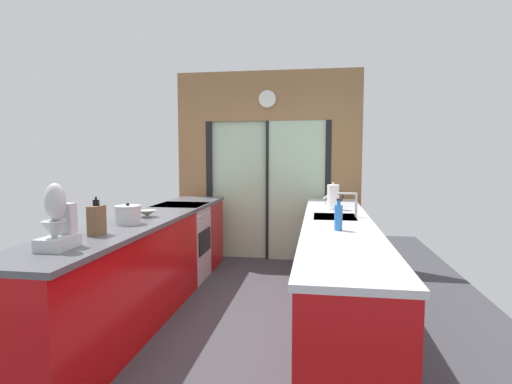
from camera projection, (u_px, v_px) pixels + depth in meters
The scene contains 13 objects.
ground_plane at pixel (245, 303), 4.20m from camera, with size 5.04×7.60×0.02m, color #38383D.
back_wall_unit at pixel (268, 154), 5.83m from camera, with size 2.64×0.12×2.70m.
left_counter_run at pixel (142, 266), 3.84m from camera, with size 0.62×3.80×0.92m.
right_counter_run at pixel (337, 270), 3.73m from camera, with size 0.62×3.80×0.92m.
sink_faucet at pixel (352, 200), 3.89m from camera, with size 0.19×0.02×0.24m.
oven_range at pixel (181, 242), 4.94m from camera, with size 0.60×0.60×0.92m.
mixing_bowl at pixel (147, 213), 3.89m from camera, with size 0.19×0.19×0.07m.
knife_block at pixel (97, 220), 3.01m from camera, with size 0.08×0.14×0.29m.
stand_mixer at pixel (58, 224), 2.56m from camera, with size 0.17×0.27×0.42m.
stock_pot at pixel (128, 215), 3.50m from camera, with size 0.22×0.22×0.18m.
kettle at pixel (332, 198), 4.75m from camera, with size 0.24×0.15×0.22m.
soap_bottle at pixel (338, 217), 3.20m from camera, with size 0.06×0.06×0.25m.
paper_towel_roll at pixel (333, 197), 4.44m from camera, with size 0.15×0.15×0.30m.
Camera 1 is at (0.73, -3.42, 1.51)m, focal length 28.52 mm.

